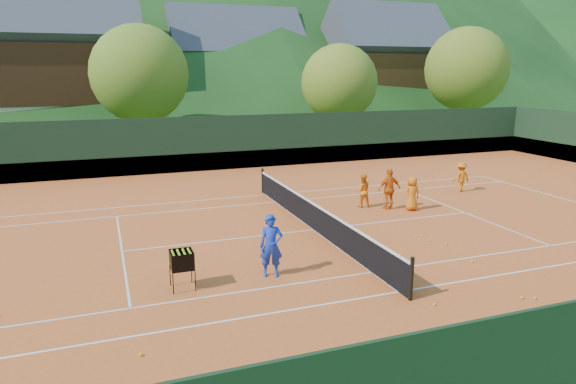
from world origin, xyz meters
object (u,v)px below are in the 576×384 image
object	(u,v)px
coach	(271,246)
tennis_net	(314,216)
ball_hopper	(182,261)
chalet_right	(383,72)
student_b	(389,189)
chalet_left	(51,67)
student_a	(362,190)
student_c	(412,194)
chalet_mid	(235,75)
student_d	(461,177)

from	to	relation	value
coach	tennis_net	distance (m)	4.35
ball_hopper	chalet_right	distance (m)	41.99
ball_hopper	student_b	bearing A→B (deg)	28.70
chalet_left	chalet_right	size ratio (longest dim) A/B	1.16
coach	chalet_right	xyz separation A→B (m)	(22.69, 33.40, 4.38)
coach	student_a	bearing A→B (deg)	60.90
chalet_right	tennis_net	bearing A→B (deg)	-123.69
student_c	student_a	bearing A→B (deg)	-33.26
student_a	tennis_net	world-z (taller)	student_a
chalet_mid	chalet_right	xyz separation A→B (m)	(14.00, -4.00, 0.27)
ball_hopper	chalet_right	xyz separation A→B (m)	(25.06, 33.40, 4.49)
student_b	tennis_net	distance (m)	4.17
student_a	chalet_left	size ratio (longest dim) A/B	0.10
chalet_right	chalet_left	bearing A→B (deg)	-180.00
student_c	chalet_left	distance (m)	32.83
coach	ball_hopper	world-z (taller)	coach
student_a	chalet_left	xyz separation A→B (m)	(-13.04, 27.83, 4.94)
student_a	chalet_mid	size ratio (longest dim) A/B	0.11
coach	tennis_net	bearing A→B (deg)	68.39
student_b	tennis_net	bearing A→B (deg)	22.02
coach	chalet_mid	xyz separation A→B (m)	(8.69, 37.40, 4.11)
student_a	chalet_left	bearing A→B (deg)	-53.18
ball_hopper	student_a	bearing A→B (deg)	34.47
student_b	student_d	size ratio (longest dim) A/B	1.20
student_a	student_d	world-z (taller)	student_d
student_c	student_d	bearing A→B (deg)	-150.77
coach	student_d	bearing A→B (deg)	46.47
student_d	tennis_net	size ratio (longest dim) A/B	0.11
ball_hopper	chalet_mid	xyz separation A→B (m)	(11.06, 37.40, 4.22)
tennis_net	ball_hopper	world-z (taller)	tennis_net
student_d	tennis_net	distance (m)	9.05
student_a	ball_hopper	bearing A→B (deg)	46.19
tennis_net	ball_hopper	distance (m)	6.10
student_b	student_c	size ratio (longest dim) A/B	1.21
tennis_net	student_a	bearing A→B (deg)	35.49
student_b	student_c	xyz separation A→B (m)	(0.75, -0.47, -0.14)
student_b	ball_hopper	xyz separation A→B (m)	(-8.94, -4.89, -0.08)
student_b	tennis_net	world-z (taller)	student_b
student_b	chalet_left	world-z (taller)	chalet_left
student_a	chalet_mid	bearing A→B (deg)	-83.59
student_d	chalet_left	bearing A→B (deg)	-56.52
student_c	chalet_left	world-z (taller)	chalet_left
ball_hopper	student_c	bearing A→B (deg)	24.55
chalet_left	chalet_right	xyz separation A→B (m)	(30.00, 0.00, -0.39)
student_a	student_b	bearing A→B (deg)	153.03
chalet_mid	chalet_left	bearing A→B (deg)	-165.96
chalet_mid	chalet_right	world-z (taller)	chalet_right
student_a	ball_hopper	xyz separation A→B (m)	(-8.10, -5.56, 0.06)
tennis_net	chalet_left	world-z (taller)	chalet_left
student_a	student_c	world-z (taller)	student_a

